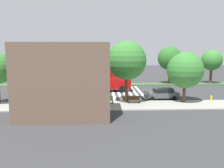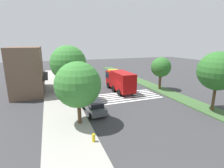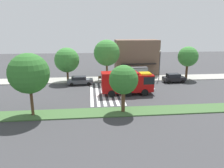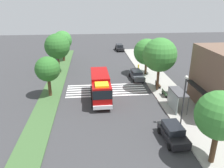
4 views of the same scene
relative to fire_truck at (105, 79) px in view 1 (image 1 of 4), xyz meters
The scene contains 18 objects.
ground_plane 3.16m from the fire_truck, 153.60° to the left, with size 120.00×120.00×0.00m, color #38383A.
sidewalk 10.74m from the fire_truck, 101.89° to the left, with size 60.00×4.74×0.14m, color #9E9B93.
median_strip 7.87m from the fire_truck, 106.59° to the right, with size 60.00×3.00×0.14m, color #3D6033.
crosswalk 4.22m from the fire_truck, 163.06° to the left, with size 4.95×12.39×0.01m.
fire_truck is the anchor object (origin of this frame).
parked_car_mid 10.50m from the fire_truck, 139.59° to the left, with size 4.80×2.23×1.59m.
parked_car_east 12.35m from the fire_truck, 33.37° to the left, with size 4.33×2.23×1.73m.
bus_stop_shelter 10.08m from the fire_truck, 67.28° to the left, with size 3.50×1.40×2.46m.
bench_near_shelter 9.43m from the fire_truck, 90.66° to the left, with size 1.60×0.50×0.90m.
bench_west_of_shelter 10.09m from the fire_truck, 111.19° to the left, with size 1.60×0.50×0.90m.
street_lamp 11.74m from the fire_truck, 47.47° to the left, with size 0.36×0.36×5.92m.
storefront_building 15.85m from the fire_truck, 73.30° to the left, with size 9.50×5.55×7.81m.
sidewalk_tree_far_west 13.90m from the fire_truck, 139.14° to the left, with size 4.73×4.73×6.60m.
sidewalk_tree_west 10.03m from the fire_truck, 106.63° to the left, with size 5.05×5.05×8.04m.
median_tree_far_west 22.80m from the fire_truck, 161.17° to the right, with size 4.12×4.12×6.73m.
median_tree_west 15.15m from the fire_truck, 150.46° to the right, with size 4.65×4.65×7.39m.
median_tree_center 7.86m from the fire_truck, 105.06° to the right, with size 3.55×3.55×5.83m.
fire_hydrant 16.68m from the fire_truck, 149.37° to the left, with size 0.28×0.28×0.70m, color gold.
Camera 1 is at (2.74, 38.61, 7.30)m, focal length 38.42 mm.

